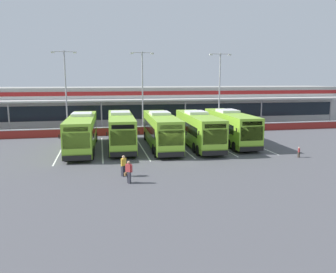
{
  "coord_description": "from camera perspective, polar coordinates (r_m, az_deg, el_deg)",
  "views": [
    {
      "loc": [
        -6.41,
        -29.36,
        7.27
      ],
      "look_at": [
        0.21,
        3.0,
        1.6
      ],
      "focal_mm": 35.73,
      "sensor_mm": 36.0,
      "label": 1
    }
  ],
  "objects": [
    {
      "name": "lamp_post_centre",
      "position": [
        46.84,
        -4.38,
        8.51
      ],
      "size": [
        3.24,
        0.28,
        11.0
      ],
      "color": "#9E9EA3",
      "rests_on": "ground"
    },
    {
      "name": "lamp_post_west",
      "position": [
        47.05,
        -17.06,
        8.12
      ],
      "size": [
        3.24,
        0.28,
        11.0
      ],
      "color": "#9E9EA3",
      "rests_on": "ground"
    },
    {
      "name": "bay_stripe_west",
      "position": [
        36.1,
        -11.16,
        -2.06
      ],
      "size": [
        0.14,
        13.0,
        0.01
      ],
      "primitive_type": "cube",
      "color": "silver",
      "rests_on": "ground"
    },
    {
      "name": "coach_bus_right_centre",
      "position": [
        36.68,
        5.16,
        1.1
      ],
      "size": [
        3.16,
        12.22,
        3.78
      ],
      "color": "#8CC633",
      "rests_on": "ground"
    },
    {
      "name": "bay_stripe_far_west",
      "position": [
        36.33,
        -17.8,
        -2.27
      ],
      "size": [
        0.14,
        13.0,
        0.01
      ],
      "primitive_type": "cube",
      "color": "silver",
      "rests_on": "ground"
    },
    {
      "name": "bay_stripe_mid_east",
      "position": [
        38.27,
        8.06,
        -1.3
      ],
      "size": [
        0.14,
        13.0,
        0.01
      ],
      "primitive_type": "cube",
      "color": "silver",
      "rests_on": "ground"
    },
    {
      "name": "pedestrian_child",
      "position": [
        33.76,
        21.44,
        -2.44
      ],
      "size": [
        0.28,
        0.27,
        1.0
      ],
      "color": "#4C4238",
      "rests_on": "ground"
    },
    {
      "name": "pedestrian_with_handbag",
      "position": [
        23.84,
        -6.72,
        -5.93
      ],
      "size": [
        0.59,
        0.55,
        1.62
      ],
      "color": "#33333D",
      "rests_on": "ground"
    },
    {
      "name": "coach_bus_left_centre",
      "position": [
        36.39,
        -8.02,
        0.98
      ],
      "size": [
        3.16,
        12.22,
        3.78
      ],
      "color": "#8CC633",
      "rests_on": "ground"
    },
    {
      "name": "bay_stripe_east",
      "position": [
        39.86,
        13.76,
        -1.04
      ],
      "size": [
        0.14,
        13.0,
        0.01
      ],
      "primitive_type": "cube",
      "color": "silver",
      "rests_on": "ground"
    },
    {
      "name": "coach_bus_rightmost",
      "position": [
        39.03,
        10.54,
        1.5
      ],
      "size": [
        3.16,
        12.22,
        3.78
      ],
      "color": "#8CC633",
      "rests_on": "ground"
    },
    {
      "name": "ground_plane",
      "position": [
        30.92,
        0.73,
        -3.86
      ],
      "size": [
        200.0,
        200.0,
        0.0
      ],
      "primitive_type": "plane",
      "color": "#4C4C51"
    },
    {
      "name": "bay_stripe_mid_west",
      "position": [
        36.36,
        -4.52,
        -1.82
      ],
      "size": [
        0.14,
        13.0,
        0.01
      ],
      "primitive_type": "cube",
      "color": "silver",
      "rests_on": "ground"
    },
    {
      "name": "bay_stripe_centre",
      "position": [
        37.09,
        1.93,
        -1.56
      ],
      "size": [
        0.14,
        13.0,
        0.01
      ],
      "primitive_type": "cube",
      "color": "silver",
      "rests_on": "ground"
    },
    {
      "name": "pedestrian_in_dark_coat",
      "position": [
        25.56,
        -7.58,
        -4.84
      ],
      "size": [
        0.44,
        0.45,
        1.62
      ],
      "color": "#33333D",
      "rests_on": "ground"
    },
    {
      "name": "lamp_post_east",
      "position": [
        49.64,
        8.79,
        8.5
      ],
      "size": [
        3.24,
        0.28,
        11.0
      ],
      "color": "#9E9EA3",
      "rests_on": "ground"
    },
    {
      "name": "red_barrier_wall",
      "position": [
        44.83,
        -3.21,
        1.11
      ],
      "size": [
        60.0,
        0.4,
        1.1
      ],
      "color": "maroon",
      "rests_on": "ground"
    },
    {
      "name": "coach_bus_leftmost",
      "position": [
        35.7,
        -14.47,
        0.59
      ],
      "size": [
        3.16,
        12.22,
        3.78
      ],
      "color": "#8CC633",
      "rests_on": "ground"
    },
    {
      "name": "coach_bus_centre",
      "position": [
        35.91,
        -1.19,
        0.96
      ],
      "size": [
        3.16,
        12.22,
        3.78
      ],
      "color": "#8CC633",
      "rests_on": "ground"
    },
    {
      "name": "terminal_building",
      "position": [
        56.79,
        -5.07,
        5.41
      ],
      "size": [
        70.0,
        13.0,
        6.0
      ],
      "color": "silver",
      "rests_on": "ground"
    }
  ]
}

